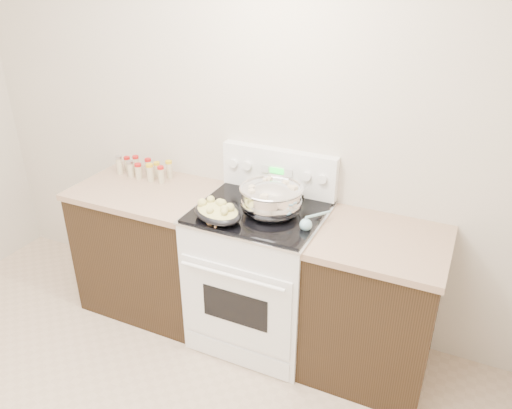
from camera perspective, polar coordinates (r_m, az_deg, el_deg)
The scene contains 9 objects.
counter_left at distance 3.60m, azimuth -11.70°, elevation -4.78°, with size 0.93×0.67×0.92m.
counter_right at distance 3.06m, azimuth 13.23°, elevation -11.21°, with size 0.73×0.67×0.92m.
kitchen_range at distance 3.21m, azimuth 0.41°, elevation -7.76°, with size 0.78×0.73×1.22m.
mixing_bowl at distance 2.90m, azimuth 1.76°, elevation 0.54°, with size 0.47×0.47×0.22m.
roasting_pan at distance 2.85m, azimuth -4.42°, elevation -0.83°, with size 0.39×0.33×0.12m.
baking_sheet at distance 3.20m, azimuth 2.34°, elevation 1.83°, with size 0.43×0.35×0.06m.
wooden_spoon at distance 2.85m, azimuth -4.67°, elevation -1.71°, with size 0.08×0.28×0.04m.
blue_ladle at distance 2.78m, azimuth 5.93°, elevation -2.15°, with size 0.11×0.25×0.09m.
spice_jars at distance 3.54m, azimuth -12.73°, elevation 4.03°, with size 0.40×0.15×0.13m.
Camera 1 is at (1.45, -0.99, 2.30)m, focal length 35.00 mm.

